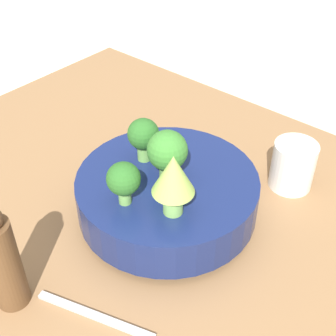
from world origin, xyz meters
name	(u,v)px	position (x,y,z in m)	size (l,w,h in m)	color
ground_plane	(167,230)	(0.00, 0.00, 0.00)	(6.00, 6.00, 0.00)	beige
table	(167,223)	(0.00, 0.00, 0.02)	(1.07, 0.78, 0.03)	olive
bowl	(168,195)	(0.00, 0.00, 0.08)	(0.28, 0.28, 0.08)	navy
broccoli_floret_center	(168,152)	(0.00, 0.00, 0.16)	(0.06, 0.06, 0.08)	#609347
broccoli_floret_front	(124,180)	(-0.01, -0.08, 0.15)	(0.05, 0.05, 0.07)	#6BA34C
broccoli_floret_left	(143,136)	(-0.06, 0.01, 0.16)	(0.05, 0.05, 0.07)	#6BA34C
romanesco_piece_near	(173,178)	(0.05, -0.05, 0.17)	(0.06, 0.06, 0.10)	#7AB256
cup	(293,165)	(0.11, 0.20, 0.07)	(0.07, 0.07, 0.08)	silver
pepper_mill	(2,260)	(-0.05, -0.25, 0.11)	(0.04, 0.04, 0.17)	brown
fork	(95,316)	(0.05, -0.20, 0.04)	(0.16, 0.06, 0.01)	#B2B2B7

